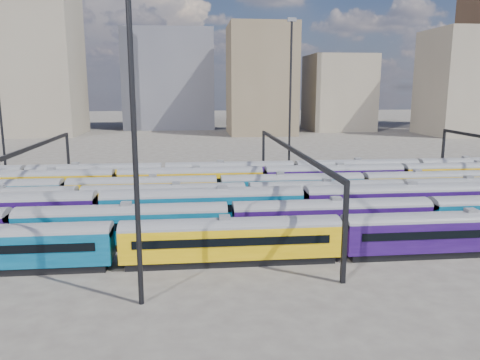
{
  "coord_description": "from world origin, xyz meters",
  "views": [
    {
      "loc": [
        -1.35,
        -52.65,
        14.73
      ],
      "look_at": [
        4.81,
        6.05,
        3.0
      ],
      "focal_mm": 35.0,
      "sensor_mm": 36.0,
      "label": 1
    }
  ],
  "objects": [
    {
      "name": "mast_3",
      "position": [
        15.0,
        24.0,
        13.97
      ],
      "size": [
        1.4,
        0.5,
        25.6
      ],
      "color": "black",
      "rests_on": "ground"
    },
    {
      "name": "rake_0",
      "position": [
        11.39,
        -15.0,
        2.45
      ],
      "size": [
        113.89,
        2.78,
        4.67
      ],
      "color": "black",
      "rests_on": "ground"
    },
    {
      "name": "rake_6",
      "position": [
        -15.07,
        15.0,
        2.48
      ],
      "size": [
        134.6,
        2.81,
        4.73
      ],
      "color": "black",
      "rests_on": "ground"
    },
    {
      "name": "rake_1",
      "position": [
        2.17,
        -10.0,
        2.55
      ],
      "size": [
        118.3,
        2.89,
        4.85
      ],
      "color": "black",
      "rests_on": "ground"
    },
    {
      "name": "rake_4",
      "position": [
        -7.41,
        5.0,
        2.41
      ],
      "size": [
        93.37,
        2.74,
        4.59
      ],
      "color": "black",
      "rests_on": "ground"
    },
    {
      "name": "ground",
      "position": [
        0.0,
        0.0,
        0.0
      ],
      "size": [
        500.0,
        500.0,
        0.0
      ],
      "primitive_type": "plane",
      "color": "#3F3935",
      "rests_on": "ground"
    },
    {
      "name": "rake_3",
      "position": [
        4.98,
        0.0,
        2.43
      ],
      "size": [
        113.13,
        2.76,
        4.63
      ],
      "color": "black",
      "rests_on": "ground"
    },
    {
      "name": "rake_5",
      "position": [
        -11.44,
        10.0,
        2.56
      ],
      "size": [
        118.87,
        2.9,
        4.88
      ],
      "color": "black",
      "rests_on": "ground"
    },
    {
      "name": "mast_2",
      "position": [
        -5.0,
        -22.0,
        13.97
      ],
      "size": [
        1.4,
        0.5,
        25.6
      ],
      "color": "black",
      "rests_on": "ground"
    },
    {
      "name": "gantry_2",
      "position": [
        10.0,
        0.0,
        6.79
      ],
      "size": [
        0.35,
        40.35,
        8.03
      ],
      "color": "black",
      "rests_on": "ground"
    },
    {
      "name": "gantry_1",
      "position": [
        -20.0,
        0.0,
        6.79
      ],
      "size": [
        0.35,
        40.35,
        8.03
      ],
      "color": "black",
      "rests_on": "ground"
    },
    {
      "name": "rake_2",
      "position": [
        -10.92,
        -5.0,
        2.75
      ],
      "size": [
        127.59,
        3.11,
        5.24
      ],
      "color": "black",
      "rests_on": "ground"
    }
  ]
}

